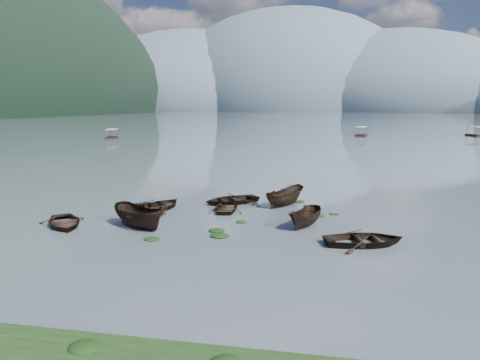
% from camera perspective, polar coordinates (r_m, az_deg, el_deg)
% --- Properties ---
extents(ground_plane, '(2400.00, 2400.00, 0.00)m').
position_cam_1_polar(ground_plane, '(26.48, -4.79, -8.61)').
color(ground_plane, '#4A535C').
extents(haze_mtn_a, '(520.00, 520.00, 280.00)m').
position_cam_1_polar(haze_mtn_a, '(961.98, -5.67, 9.19)').
color(haze_mtn_a, '#475666').
rests_on(haze_mtn_a, ground).
extents(haze_mtn_b, '(520.00, 520.00, 340.00)m').
position_cam_1_polar(haze_mtn_b, '(926.67, 6.45, 9.16)').
color(haze_mtn_b, '#475666').
rests_on(haze_mtn_b, ground).
extents(haze_mtn_c, '(520.00, 520.00, 260.00)m').
position_cam_1_polar(haze_mtn_c, '(933.82, 18.93, 8.71)').
color(haze_mtn_c, '#475666').
rests_on(haze_mtn_c, ground).
extents(rowboat_0, '(5.29, 5.50, 0.93)m').
position_cam_1_polar(rowboat_0, '(32.84, -22.40, -5.70)').
color(rowboat_0, black).
rests_on(rowboat_0, ground).
extents(rowboat_1, '(4.59, 5.45, 0.96)m').
position_cam_1_polar(rowboat_1, '(36.01, -10.56, -3.79)').
color(rowboat_1, black).
rests_on(rowboat_1, ground).
extents(rowboat_2, '(5.26, 4.21, 1.94)m').
position_cam_1_polar(rowboat_2, '(30.75, -13.19, -6.23)').
color(rowboat_2, black).
rests_on(rowboat_2, ground).
extents(rowboat_3, '(3.27, 4.24, 0.81)m').
position_cam_1_polar(rowboat_3, '(35.02, -1.79, -4.01)').
color(rowboat_3, black).
rests_on(rowboat_3, ground).
extents(rowboat_4, '(5.68, 4.69, 1.02)m').
position_cam_1_polar(rowboat_4, '(27.52, 16.22, -8.26)').
color(rowboat_4, black).
rests_on(rowboat_4, ground).
extents(rowboat_5, '(2.94, 4.32, 1.56)m').
position_cam_1_polar(rowboat_5, '(30.63, 8.70, -6.15)').
color(rowboat_5, black).
rests_on(rowboat_5, ground).
extents(rowboat_6, '(5.56, 5.68, 0.96)m').
position_cam_1_polar(rowboat_6, '(34.81, -12.03, -4.31)').
color(rowboat_6, black).
rests_on(rowboat_6, ground).
extents(rowboat_7, '(6.05, 5.81, 1.02)m').
position_cam_1_polar(rowboat_7, '(37.46, -1.14, -3.10)').
color(rowboat_7, black).
rests_on(rowboat_7, ground).
extents(rowboat_8, '(3.90, 4.86, 1.79)m').
position_cam_1_polar(rowboat_8, '(36.79, 5.98, -3.39)').
color(rowboat_8, black).
rests_on(rowboat_8, ground).
extents(weed_clump_0, '(1.05, 0.86, 0.23)m').
position_cam_1_polar(weed_clump_0, '(27.90, -11.70, -7.83)').
color(weed_clump_0, black).
rests_on(weed_clump_0, ground).
extents(weed_clump_1, '(1.12, 0.90, 0.25)m').
position_cam_1_polar(weed_clump_1, '(29.15, -3.13, -6.87)').
color(weed_clump_1, black).
rests_on(weed_clump_1, ground).
extents(weed_clump_2, '(1.24, 0.99, 0.27)m').
position_cam_1_polar(weed_clump_2, '(28.00, -2.73, -7.57)').
color(weed_clump_2, black).
rests_on(weed_clump_2, ground).
extents(weed_clump_3, '(0.79, 0.67, 0.18)m').
position_cam_1_polar(weed_clump_3, '(34.38, 12.42, -4.50)').
color(weed_clump_3, black).
rests_on(weed_clump_3, ground).
extents(weed_clump_4, '(1.24, 0.98, 0.26)m').
position_cam_1_polar(weed_clump_4, '(33.63, 10.20, -4.75)').
color(weed_clump_4, black).
rests_on(weed_clump_4, ground).
extents(weed_clump_5, '(1.06, 0.86, 0.22)m').
position_cam_1_polar(weed_clump_5, '(37.99, -10.07, -3.07)').
color(weed_clump_5, black).
rests_on(weed_clump_5, ground).
extents(weed_clump_6, '(0.85, 0.71, 0.18)m').
position_cam_1_polar(weed_clump_6, '(31.31, 0.14, -5.68)').
color(weed_clump_6, black).
rests_on(weed_clump_6, ground).
extents(weed_clump_7, '(1.08, 0.86, 0.23)m').
position_cam_1_polar(weed_clump_7, '(38.21, 7.78, -2.93)').
color(weed_clump_7, black).
rests_on(weed_clump_7, ground).
extents(pontoon_left, '(4.05, 6.47, 2.31)m').
position_cam_1_polar(pontoon_left, '(120.63, -16.68, 5.37)').
color(pontoon_left, black).
rests_on(pontoon_left, ground).
extents(pontoon_centre, '(4.19, 7.09, 2.54)m').
position_cam_1_polar(pontoon_centre, '(129.53, 15.85, 5.68)').
color(pontoon_centre, black).
rests_on(pontoon_centre, ground).
extents(pontoon_right, '(3.96, 7.20, 2.61)m').
position_cam_1_polar(pontoon_right, '(141.66, 28.90, 5.16)').
color(pontoon_right, black).
rests_on(pontoon_right, ground).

